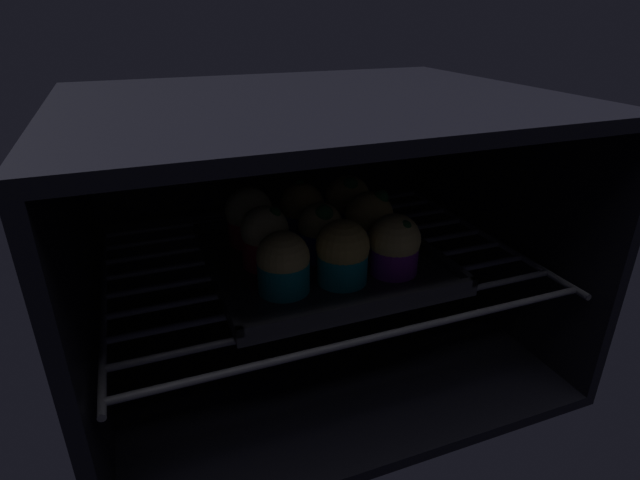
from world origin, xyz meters
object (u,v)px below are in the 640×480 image
muffin_row0_col2 (394,245)px  muffin_row2_col2 (347,203)px  muffin_row0_col1 (341,253)px  muffin_row1_col2 (369,222)px  muffin_row1_col0 (265,237)px  muffin_row2_col0 (249,217)px  muffin_row2_col1 (303,211)px  baking_tray (320,259)px  muffin_row1_col1 (320,232)px  muffin_row0_col0 (283,264)px

muffin_row0_col2 → muffin_row2_col2: 14.52cm
muffin_row0_col1 → muffin_row1_col2: 9.99cm
muffin_row1_col0 → muffin_row2_col0: bearing=91.9°
muffin_row0_col1 → muffin_row1_col0: size_ratio=0.99×
muffin_row0_col2 → muffin_row0_col1: bearing=179.6°
muffin_row1_col2 → muffin_row2_col1: bearing=132.3°
baking_tray → muffin_row0_col1: size_ratio=3.68×
muffin_row0_col2 → muffin_row2_col1: size_ratio=0.95×
baking_tray → muffin_row1_col2: 8.21cm
baking_tray → muffin_row1_col2: bearing=-2.4°
baking_tray → muffin_row1_col0: bearing=179.0°
muffin_row1_col0 → muffin_row1_col1: 7.18cm
muffin_row1_col1 → muffin_row2_col1: 7.31cm
baking_tray → muffin_row1_col2: (6.93, -0.29, 4.40)cm
muffin_row0_col2 → muffin_row2_col0: size_ratio=0.95×
baking_tray → muffin_row2_col0: 11.43cm
muffin_row1_col1 → muffin_row0_col0: bearing=-136.0°
muffin_row2_col2 → muffin_row0_col1: bearing=-116.3°
muffin_row1_col1 → muffin_row1_col2: muffin_row1_col2 is taller
baking_tray → muffin_row1_col1: muffin_row1_col1 is taller
muffin_row0_col1 → muffin_row1_col1: 7.17cm
muffin_row2_col0 → muffin_row2_col2: muffin_row2_col2 is taller
muffin_row1_col0 → muffin_row2_col2: size_ratio=0.96×
muffin_row0_col1 → muffin_row2_col1: bearing=88.8°
muffin_row0_col0 → muffin_row0_col2: muffin_row0_col2 is taller
muffin_row0_col0 → muffin_row1_col0: bearing=91.3°
muffin_row0_col0 → muffin_row2_col1: bearing=62.6°
muffin_row0_col2 → muffin_row1_col2: 7.11cm
muffin_row0_col2 → muffin_row2_col1: 15.99cm
muffin_row1_col0 → baking_tray: bearing=-1.0°
muffin_row0_col1 → muffin_row1_col1: size_ratio=1.03×
baking_tray → muffin_row0_col0: 10.66cm
muffin_row0_col2 → muffin_row1_col2: muffin_row1_col2 is taller
baking_tray → muffin_row1_col1: bearing=-122.5°
muffin_row1_col0 → muffin_row2_col1: 10.23cm
muffin_row1_col2 → muffin_row0_col2: bearing=-90.7°
muffin_row0_col1 → muffin_row1_col0: same height
muffin_row1_col1 → muffin_row1_col0: bearing=177.6°
muffin_row2_col0 → muffin_row2_col2: bearing=-1.4°
baking_tray → muffin_row1_col0: (-7.28, 0.13, 4.24)cm
muffin_row2_col2 → muffin_row0_col0: bearing=-135.1°
muffin_row2_col1 → muffin_row0_col0: bearing=-117.4°
muffin_row0_col0 → muffin_row0_col2: bearing=-1.9°
muffin_row1_col1 → muffin_row2_col0: 10.65cm
baking_tray → muffin_row2_col1: size_ratio=3.61×
muffin_row0_col1 → muffin_row2_col0: muffin_row2_col0 is taller
muffin_row1_col1 → muffin_row2_col1: (0.28, 7.30, 0.15)cm
muffin_row0_col1 → muffin_row1_col0: bearing=133.7°
baking_tray → muffin_row0_col1: (-0.14, -7.34, 4.18)cm
muffin_row1_col0 → muffin_row2_col0: size_ratio=1.00×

